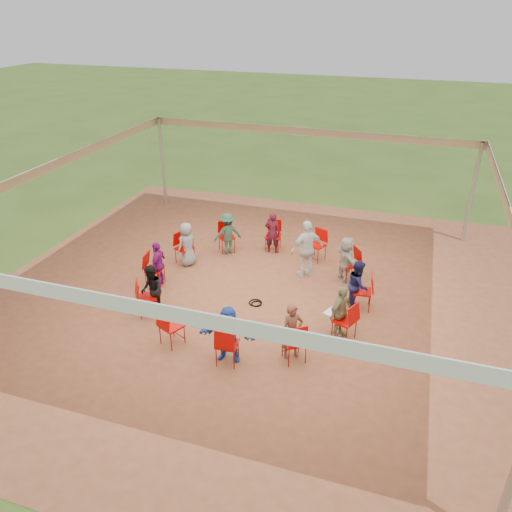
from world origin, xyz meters
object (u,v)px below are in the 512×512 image
(chair_2, at_px, (350,264))
(person_seated_1, at_px, (358,285))
(chair_0, at_px, (345,321))
(chair_7, at_px, (154,269))
(person_seated_6, at_px, (158,264))
(chair_11, at_px, (294,342))
(chair_8, at_px, (147,298))
(person_seated_9, at_px, (292,332))
(chair_10, at_px, (227,344))
(chair_5, at_px, (227,237))
(person_seated_2, at_px, (346,259))
(chair_6, at_px, (184,248))
(person_seated_4, at_px, (228,233))
(chair_9, at_px, (172,326))
(person_seated_8, at_px, (228,334))
(standing_person, at_px, (307,249))
(person_seated_5, at_px, (187,244))
(chair_1, at_px, (362,291))
(person_seated_7, at_px, (152,291))
(chair_4, at_px, (273,236))
(person_seated_0, at_px, (341,312))
(laptop, at_px, (334,311))
(chair_3, at_px, (317,245))
(cable_coil, at_px, (256,303))
(person_seated_3, at_px, (273,232))

(chair_2, bearing_deg, person_seated_1, 159.93)
(chair_0, bearing_deg, chair_2, 30.00)
(chair_7, distance_m, person_seated_6, 0.21)
(chair_7, height_order, chair_11, same)
(chair_8, distance_m, person_seated_9, 3.57)
(chair_2, xyz_separation_m, chair_11, (-0.55, -3.61, 0.00))
(chair_2, height_order, chair_10, same)
(chair_5, relative_size, person_seated_2, 0.74)
(chair_6, bearing_deg, person_seated_4, 159.93)
(chair_9, distance_m, person_seated_4, 4.37)
(chair_10, height_order, person_seated_1, person_seated_1)
(person_seated_8, height_order, standing_person, standing_person)
(chair_5, relative_size, chair_9, 1.00)
(chair_8, distance_m, person_seated_5, 2.53)
(chair_1, bearing_deg, person_seated_7, 104.63)
(person_seated_4, relative_size, person_seated_9, 1.00)
(chair_6, bearing_deg, chair_4, 150.00)
(chair_9, bearing_deg, person_seated_0, 46.36)
(chair_0, height_order, person_seated_7, person_seated_7)
(laptop, bearing_deg, chair_0, -90.00)
(chair_1, height_order, chair_9, same)
(chair_9, height_order, person_seated_0, person_seated_0)
(chair_3, xyz_separation_m, laptop, (1.07, -3.29, 0.14))
(person_seated_0, bearing_deg, chair_11, 170.07)
(chair_1, xyz_separation_m, chair_11, (-1.04, -2.36, 0.00))
(chair_4, relative_size, person_seated_4, 0.74)
(chair_7, height_order, person_seated_5, person_seated_5)
(chair_3, relative_size, chair_7, 1.00)
(person_seated_9, bearing_deg, chair_3, 59.21)
(laptop, bearing_deg, person_seated_2, 26.71)
(person_seated_0, bearing_deg, chair_1, 9.93)
(chair_8, bearing_deg, cable_coil, 81.86)
(person_seated_3, xyz_separation_m, standing_person, (1.24, -1.06, 0.17))
(standing_person, bearing_deg, chair_11, 57.30)
(chair_4, xyz_separation_m, chair_11, (1.81, -4.65, 0.00))
(chair_5, height_order, person_seated_1, person_seated_1)
(person_seated_1, distance_m, cable_coil, 2.45)
(chair_7, relative_size, cable_coil, 2.11)
(chair_10, xyz_separation_m, person_seated_6, (-2.73, 2.30, 0.17))
(chair_7, height_order, person_seated_3, person_seated_3)
(chair_3, height_order, person_seated_8, person_seated_8)
(chair_4, distance_m, standing_person, 1.75)
(standing_person, distance_m, cable_coil, 2.06)
(standing_person, bearing_deg, chair_8, 1.91)
(chair_2, bearing_deg, chair_1, 165.00)
(person_seated_2, distance_m, person_seated_4, 3.48)
(chair_1, relative_size, person_seated_5, 0.74)
(person_seated_3, height_order, person_seated_9, same)
(person_seated_4, height_order, standing_person, standing_person)
(chair_3, height_order, person_seated_2, person_seated_2)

